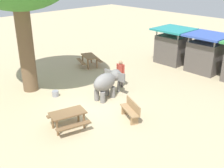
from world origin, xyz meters
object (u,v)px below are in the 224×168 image
at_px(market_stall_blue, 205,55).
at_px(picnic_table_far, 90,58).
at_px(elephant, 107,82).
at_px(wooden_bench, 131,110).
at_px(person_handler, 120,72).
at_px(feed_bucket, 55,94).
at_px(market_stall_teal, 173,47).
at_px(picnic_table_near, 68,116).

bearing_deg(market_stall_blue, picnic_table_far, -141.20).
xyz_separation_m(elephant, wooden_bench, (2.42, -0.76, -0.44)).
relative_size(person_handler, wooden_bench, 1.12).
distance_m(elephant, person_handler, 1.63).
distance_m(person_handler, feed_bucket, 3.89).
distance_m(elephant, market_stall_teal, 7.57).
distance_m(person_handler, market_stall_blue, 6.29).
xyz_separation_m(elephant, picnic_table_far, (-4.62, 2.56, -0.32)).
bearing_deg(market_stall_blue, market_stall_teal, 180.00).
bearing_deg(elephant, market_stall_teal, 1.06).
height_order(wooden_bench, picnic_table_near, wooden_bench).
bearing_deg(person_handler, picnic_table_far, -122.03).
relative_size(picnic_table_near, market_stall_blue, 0.72).
bearing_deg(feed_bucket, picnic_table_far, 119.61).
bearing_deg(person_handler, market_stall_teal, 167.43).
relative_size(wooden_bench, market_stall_blue, 0.57).
height_order(market_stall_teal, feed_bucket, market_stall_teal).
distance_m(elephant, market_stall_blue, 7.64).
distance_m(person_handler, wooden_bench, 3.77).
xyz_separation_m(person_handler, market_stall_teal, (-0.56, 5.95, 0.19)).
bearing_deg(elephant, picnic_table_far, 53.70).
bearing_deg(market_stall_teal, wooden_bench, -66.92).
bearing_deg(feed_bucket, wooden_bench, 15.09).
bearing_deg(wooden_bench, picnic_table_far, -2.13).
bearing_deg(picnic_table_far, market_stall_teal, 75.03).
height_order(wooden_bench, picnic_table_far, wooden_bench).
height_order(market_stall_blue, feed_bucket, market_stall_blue).
bearing_deg(market_stall_blue, wooden_bench, -83.68).
xyz_separation_m(market_stall_blue, feed_bucket, (-3.55, -9.45, -0.98)).
xyz_separation_m(picnic_table_far, market_stall_teal, (3.52, 4.92, 0.55)).
relative_size(market_stall_teal, feed_bucket, 7.00).
xyz_separation_m(picnic_table_far, feed_bucket, (2.57, -4.52, -0.43)).
bearing_deg(market_stall_blue, elephant, -101.35).
relative_size(picnic_table_near, market_stall_teal, 0.72).
xyz_separation_m(market_stall_teal, market_stall_blue, (2.60, 0.00, 0.00)).
bearing_deg(feed_bucket, person_handler, 66.64).
bearing_deg(person_handler, feed_bucket, -41.29).
height_order(wooden_bench, market_stall_teal, market_stall_teal).
distance_m(person_handler, picnic_table_far, 4.23).
distance_m(market_stall_teal, feed_bucket, 9.55).
xyz_separation_m(picnic_table_near, feed_bucket, (-3.14, 1.36, -0.43)).
bearing_deg(feed_bucket, elephant, 43.72).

